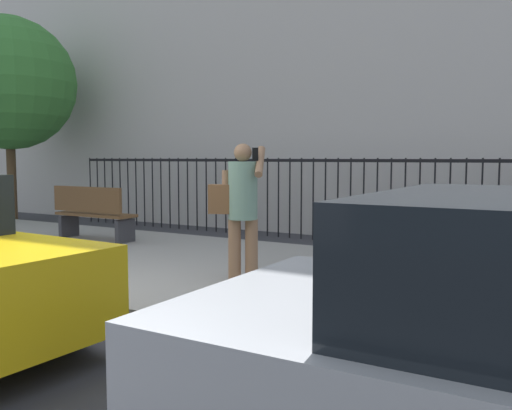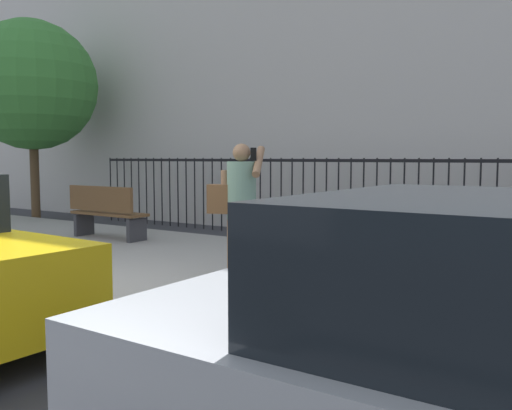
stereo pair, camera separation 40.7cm
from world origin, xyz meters
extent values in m
plane|color=#333338|center=(0.00, 0.00, 0.00)|extent=(60.00, 60.00, 0.00)
cube|color=gray|center=(0.00, 2.20, 0.07)|extent=(28.00, 4.40, 0.15)
cube|color=#BCB7B2|center=(0.00, 8.50, 4.71)|extent=(28.00, 4.00, 9.42)
cube|color=black|center=(0.00, 5.90, 1.55)|extent=(12.00, 0.04, 0.06)
cylinder|color=black|center=(-6.00, 5.90, 0.80)|extent=(0.03, 0.03, 1.60)
cylinder|color=black|center=(-5.74, 5.90, 0.80)|extent=(0.03, 0.03, 1.60)
cylinder|color=black|center=(-5.49, 5.90, 0.80)|extent=(0.03, 0.03, 1.60)
cylinder|color=black|center=(-5.23, 5.90, 0.80)|extent=(0.03, 0.03, 1.60)
cylinder|color=black|center=(-4.98, 5.90, 0.80)|extent=(0.03, 0.03, 1.60)
cylinder|color=black|center=(-4.72, 5.90, 0.80)|extent=(0.03, 0.03, 1.60)
cylinder|color=black|center=(-4.47, 5.90, 0.80)|extent=(0.03, 0.03, 1.60)
cylinder|color=black|center=(-4.21, 5.90, 0.80)|extent=(0.03, 0.03, 1.60)
cylinder|color=black|center=(-3.96, 5.90, 0.80)|extent=(0.03, 0.03, 1.60)
cylinder|color=black|center=(-3.70, 5.90, 0.80)|extent=(0.03, 0.03, 1.60)
cylinder|color=black|center=(-3.45, 5.90, 0.80)|extent=(0.03, 0.03, 1.60)
cylinder|color=black|center=(-3.19, 5.90, 0.80)|extent=(0.03, 0.03, 1.60)
cylinder|color=black|center=(-2.94, 5.90, 0.80)|extent=(0.03, 0.03, 1.60)
cylinder|color=black|center=(-2.68, 5.90, 0.80)|extent=(0.03, 0.03, 1.60)
cylinder|color=black|center=(-2.43, 5.90, 0.80)|extent=(0.03, 0.03, 1.60)
cylinder|color=black|center=(-2.17, 5.90, 0.80)|extent=(0.03, 0.03, 1.60)
cylinder|color=black|center=(-1.91, 5.90, 0.80)|extent=(0.03, 0.03, 1.60)
cylinder|color=black|center=(-1.66, 5.90, 0.80)|extent=(0.03, 0.03, 1.60)
cylinder|color=black|center=(-1.40, 5.90, 0.80)|extent=(0.03, 0.03, 1.60)
cylinder|color=black|center=(-1.15, 5.90, 0.80)|extent=(0.03, 0.03, 1.60)
cylinder|color=black|center=(-0.89, 5.90, 0.80)|extent=(0.03, 0.03, 1.60)
cylinder|color=black|center=(-0.64, 5.90, 0.80)|extent=(0.03, 0.03, 1.60)
cylinder|color=black|center=(-0.38, 5.90, 0.80)|extent=(0.03, 0.03, 1.60)
cylinder|color=black|center=(-0.13, 5.90, 0.80)|extent=(0.03, 0.03, 1.60)
cylinder|color=black|center=(0.13, 5.90, 0.80)|extent=(0.03, 0.03, 1.60)
cylinder|color=black|center=(0.38, 5.90, 0.80)|extent=(0.03, 0.03, 1.60)
cylinder|color=black|center=(0.64, 5.90, 0.80)|extent=(0.03, 0.03, 1.60)
cylinder|color=black|center=(0.89, 5.90, 0.80)|extent=(0.03, 0.03, 1.60)
cylinder|color=black|center=(1.15, 5.90, 0.80)|extent=(0.03, 0.03, 1.60)
cylinder|color=black|center=(1.40, 5.90, 0.80)|extent=(0.03, 0.03, 1.60)
cylinder|color=black|center=(1.66, 5.90, 0.80)|extent=(0.03, 0.03, 1.60)
cylinder|color=black|center=(1.91, 5.90, 0.80)|extent=(0.03, 0.03, 1.60)
cylinder|color=black|center=(2.17, 5.90, 0.80)|extent=(0.03, 0.03, 1.60)
cylinder|color=black|center=(2.43, 5.90, 0.80)|extent=(0.03, 0.03, 1.60)
cylinder|color=black|center=(2.68, 5.90, 0.80)|extent=(0.03, 0.03, 1.60)
cylinder|color=black|center=(2.94, 5.90, 0.80)|extent=(0.03, 0.03, 1.60)
cylinder|color=black|center=(3.19, 5.90, 0.80)|extent=(0.03, 0.03, 1.60)
cylinder|color=black|center=(3.45, 5.90, 0.80)|extent=(0.03, 0.03, 1.60)
cylinder|color=black|center=(0.79, -0.72, 0.32)|extent=(0.65, 0.24, 0.64)
cylinder|color=black|center=(3.65, -0.51, 0.32)|extent=(0.64, 0.22, 0.64)
cylinder|color=#936B4C|center=(1.30, 1.62, 0.52)|extent=(0.15, 0.15, 0.74)
cylinder|color=#936B4C|center=(1.12, 1.53, 0.52)|extent=(0.15, 0.15, 0.74)
cylinder|color=gray|center=(1.21, 1.57, 1.22)|extent=(0.45, 0.45, 0.67)
sphere|color=#936B4C|center=(1.21, 1.57, 1.66)|extent=(0.21, 0.21, 0.21)
cylinder|color=#936B4C|center=(1.39, 1.66, 1.56)|extent=(0.28, 0.46, 0.37)
cylinder|color=#936B4C|center=(1.03, 1.49, 1.20)|extent=(0.09, 0.09, 0.51)
cube|color=black|center=(1.37, 1.58, 1.64)|extent=(0.07, 0.04, 0.15)
cube|color=brown|center=(0.98, 1.46, 1.12)|extent=(0.32, 0.26, 0.34)
cube|color=brown|center=(-2.79, 3.05, 0.60)|extent=(1.60, 0.45, 0.05)
cube|color=brown|center=(-2.79, 2.86, 0.88)|extent=(1.60, 0.06, 0.44)
cube|color=#333338|center=(-3.49, 3.05, 0.35)|extent=(0.08, 0.41, 0.40)
cube|color=#333338|center=(-2.09, 3.05, 0.35)|extent=(0.08, 0.41, 0.40)
cylinder|color=#4C3823|center=(-7.24, 4.58, 1.25)|extent=(0.22, 0.22, 2.50)
sphere|color=#387A33|center=(-7.24, 4.58, 3.37)|extent=(3.15, 3.15, 3.15)
camera|label=1|loc=(4.59, -3.83, 1.60)|focal=38.54mm
camera|label=2|loc=(4.93, -3.62, 1.60)|focal=38.54mm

